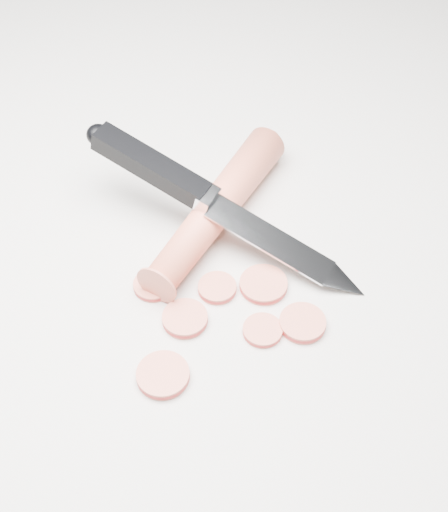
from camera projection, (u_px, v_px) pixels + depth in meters
name	position (u px, v px, depth m)	size (l,w,h in m)	color
ground	(199.00, 273.00, 0.57)	(2.40, 2.40, 0.00)	beige
carrot	(217.00, 208.00, 0.60)	(0.03, 0.03, 0.19)	#E35C41
carrot_slice_0	(163.00, 375.00, 0.51)	(0.04, 0.04, 0.01)	#D05F48
carrot_slice_1	(263.00, 285.00, 0.56)	(0.04, 0.04, 0.01)	#D05F48
carrot_slice_2	(185.00, 319.00, 0.54)	(0.03, 0.03, 0.01)	#D05F48
carrot_slice_3	(217.00, 288.00, 0.56)	(0.03, 0.03, 0.01)	#D05F48
carrot_slice_4	(263.00, 330.00, 0.53)	(0.03, 0.03, 0.01)	#D05F48
carrot_slice_5	(153.00, 285.00, 0.56)	(0.03, 0.03, 0.01)	#D05F48
carrot_slice_6	(302.00, 323.00, 0.54)	(0.04, 0.04, 0.01)	#D05F48
kitchen_knife	(223.00, 205.00, 0.57)	(0.16, 0.23, 0.07)	silver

